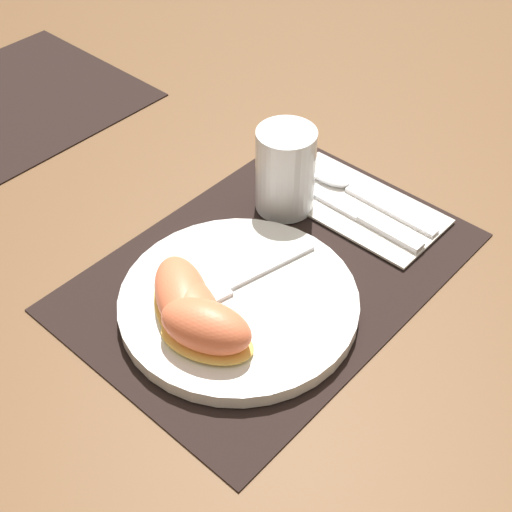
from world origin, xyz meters
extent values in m
plane|color=brown|center=(0.00, 0.00, 0.00)|extent=(3.00, 3.00, 0.00)
cube|color=black|center=(0.00, 0.00, 0.00)|extent=(0.43, 0.30, 0.00)
cylinder|color=white|center=(-0.07, -0.01, 0.01)|extent=(0.25, 0.25, 0.02)
cylinder|color=silver|center=(0.09, 0.06, 0.06)|extent=(0.07, 0.07, 0.10)
cylinder|color=orange|center=(0.09, 0.06, 0.02)|extent=(0.06, 0.06, 0.04)
cube|color=white|center=(0.15, -0.01, 0.01)|extent=(0.11, 0.20, 0.00)
cube|color=silver|center=(0.13, -0.06, 0.01)|extent=(0.02, 0.08, 0.01)
cube|color=silver|center=(0.13, 0.04, 0.01)|extent=(0.02, 0.13, 0.01)
cube|color=silver|center=(0.16, -0.04, 0.01)|extent=(0.02, 0.13, 0.01)
ellipsoid|color=silver|center=(0.17, 0.05, 0.01)|extent=(0.03, 0.07, 0.01)
cube|color=silver|center=(-0.01, -0.01, 0.02)|extent=(0.11, 0.04, 0.00)
cube|color=silver|center=(-0.10, 0.01, 0.02)|extent=(0.07, 0.04, 0.00)
ellipsoid|color=#F7C656|center=(-0.11, 0.02, 0.02)|extent=(0.11, 0.12, 0.01)
ellipsoid|color=#F2754C|center=(-0.11, 0.02, 0.04)|extent=(0.10, 0.12, 0.04)
ellipsoid|color=#F7C656|center=(-0.12, 0.00, 0.02)|extent=(0.09, 0.13, 0.01)
ellipsoid|color=#F2754C|center=(-0.12, 0.00, 0.04)|extent=(0.09, 0.12, 0.04)
ellipsoid|color=#F7C656|center=(-0.13, -0.03, 0.02)|extent=(0.08, 0.11, 0.01)
ellipsoid|color=#F2754C|center=(-0.13, -0.03, 0.04)|extent=(0.08, 0.10, 0.05)
camera|label=1|loc=(-0.42, -0.36, 0.55)|focal=50.00mm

